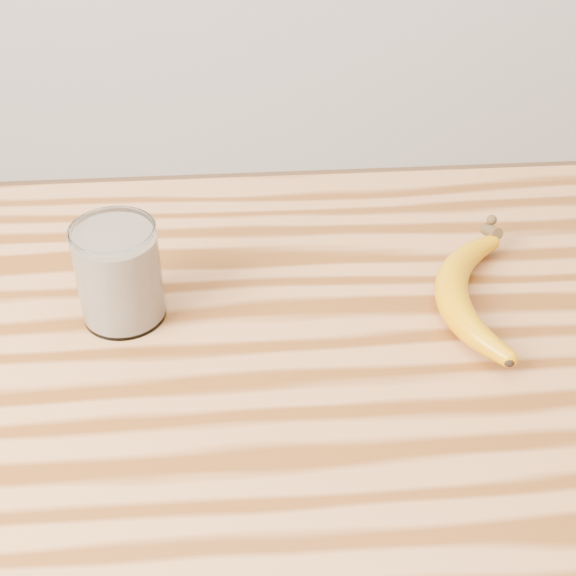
{
  "coord_description": "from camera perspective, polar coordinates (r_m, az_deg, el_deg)",
  "views": [
    {
      "loc": [
        0.06,
        -0.58,
        1.46
      ],
      "look_at": [
        0.11,
        0.11,
        0.93
      ],
      "focal_mm": 50.0,
      "sensor_mm": 36.0,
      "label": 1
    }
  ],
  "objects": [
    {
      "name": "banana",
      "position": [
        0.9,
        11.46,
        -0.25
      ],
      "size": [
        0.17,
        0.32,
        0.04
      ],
      "primitive_type": null,
      "rotation": [
        0.0,
        0.0,
        -0.19
      ],
      "color": "#CB8202",
      "rests_on": "table"
    },
    {
      "name": "table",
      "position": [
        0.9,
        -6.75,
        -12.53
      ],
      "size": [
        1.2,
        0.8,
        0.9
      ],
      "color": "#B17240",
      "rests_on": "ground"
    },
    {
      "name": "smoothie_glass",
      "position": [
        0.86,
        -11.93,
        0.98
      ],
      "size": [
        0.09,
        0.09,
        0.11
      ],
      "color": "white",
      "rests_on": "table"
    }
  ]
}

